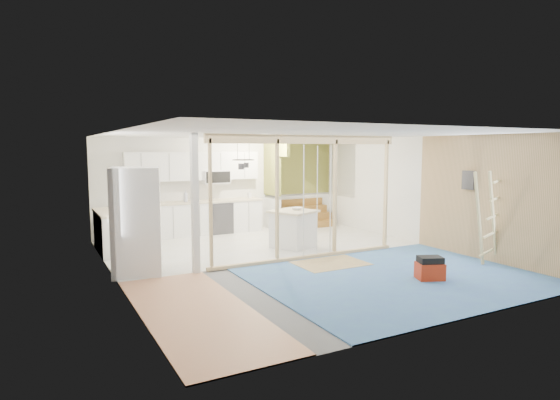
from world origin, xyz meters
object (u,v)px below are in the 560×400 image
fridge (137,221)px  island (293,229)px  toolbox (430,269)px  ladder (488,218)px

fridge → island: 3.76m
island → toolbox: island is taller
fridge → toolbox: (4.46, -2.82, -0.78)m
island → toolbox: (0.80, -3.47, -0.24)m
island → ladder: bearing=-75.0°
island → ladder: 4.16m
island → toolbox: size_ratio=2.21×
ladder → toolbox: bearing=-177.4°
fridge → island: (3.66, 0.65, -0.55)m
fridge → island: size_ratio=1.65×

